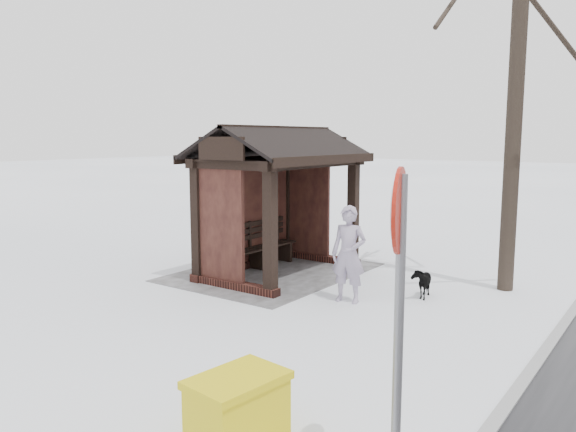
# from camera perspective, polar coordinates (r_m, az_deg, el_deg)

# --- Properties ---
(ground) EXTENTS (120.00, 120.00, 0.00)m
(ground) POSITION_cam_1_polar(r_m,az_deg,el_deg) (11.92, -0.81, -5.88)
(ground) COLOR white
(ground) RESTS_ON ground
(kerb) EXTENTS (120.00, 0.15, 0.06)m
(kerb) POSITION_cam_1_polar(r_m,az_deg,el_deg) (9.81, 26.33, -9.73)
(kerb) COLOR gray
(kerb) RESTS_ON ground
(trampled_patch) EXTENTS (4.20, 3.20, 0.02)m
(trampled_patch) POSITION_cam_1_polar(r_m,az_deg,el_deg) (12.04, -1.58, -5.70)
(trampled_patch) COLOR gray
(trampled_patch) RESTS_ON ground
(bus_shelter) EXTENTS (3.60, 2.40, 3.09)m
(bus_shelter) POSITION_cam_1_polar(r_m,az_deg,el_deg) (11.69, -1.46, 4.59)
(bus_shelter) COLOR #321712
(bus_shelter) RESTS_ON ground
(pedestrian) EXTENTS (0.51, 0.68, 1.70)m
(pedestrian) POSITION_cam_1_polar(r_m,az_deg,el_deg) (9.80, 6.19, -3.88)
(pedestrian) COLOR #9B8EA6
(pedestrian) RESTS_ON ground
(dog) EXTENTS (0.72, 0.46, 0.56)m
(dog) POSITION_cam_1_polar(r_m,az_deg,el_deg) (10.45, 13.42, -6.51)
(dog) COLOR black
(dog) RESTS_ON ground
(grit_bin) EXTENTS (0.96, 0.72, 0.69)m
(grit_bin) POSITION_cam_1_polar(r_m,az_deg,el_deg) (5.52, -5.14, -19.10)
(grit_bin) COLOR #D2BD0C
(grit_bin) RESTS_ON ground
(road_sign) EXTENTS (0.65, 0.23, 2.64)m
(road_sign) POSITION_cam_1_polar(r_m,az_deg,el_deg) (4.44, 11.17, -4.95)
(road_sign) COLOR slate
(road_sign) RESTS_ON ground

